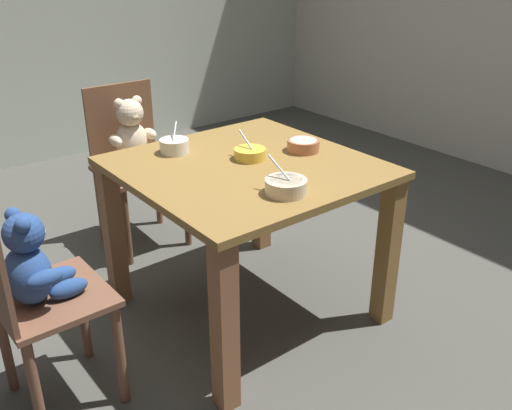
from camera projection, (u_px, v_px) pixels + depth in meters
The scene contains 8 objects.
ground_plane at pixel (248, 312), 2.66m from camera, with size 5.20×5.20×0.04m.
dining_table at pixel (247, 195), 2.41m from camera, with size 0.97×0.96×0.71m.
teddy_chair_near_left at pixel (134, 151), 3.05m from camera, with size 0.41×0.42×0.86m.
teddy_chair_near_front at pixel (32, 278), 1.90m from camera, with size 0.39×0.37×0.94m.
porridge_bowl_white_near_left at pixel (174, 146), 2.46m from camera, with size 0.13×0.13×0.12m.
porridge_bowl_cream_near_right at pixel (286, 186), 2.07m from camera, with size 0.16×0.15×0.13m.
porridge_bowl_terracotta_far_center at pixel (303, 145), 2.49m from camera, with size 0.14×0.14×0.05m.
porridge_bowl_yellow_center at pixel (250, 153), 2.40m from camera, with size 0.14×0.14×0.11m.
Camera 1 is at (1.76, -1.33, 1.55)m, focal length 40.15 mm.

